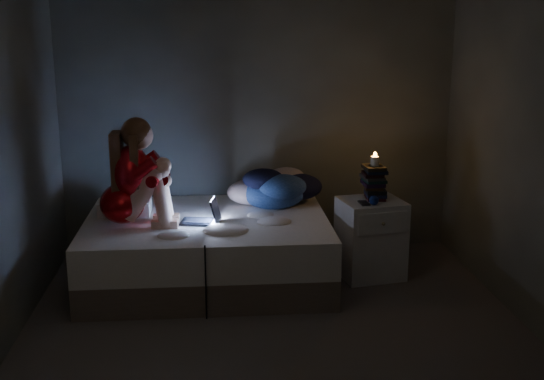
{
  "coord_description": "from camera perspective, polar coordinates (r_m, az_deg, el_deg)",
  "views": [
    {
      "loc": [
        -0.41,
        -4.33,
        2.16
      ],
      "look_at": [
        0.05,
        1.0,
        0.8
      ],
      "focal_mm": 45.12,
      "sensor_mm": 36.0,
      "label": 1
    }
  ],
  "objects": [
    {
      "name": "clothes_pile",
      "position": [
        5.97,
        0.11,
        0.35
      ],
      "size": [
        0.65,
        0.54,
        0.36
      ],
      "primitive_type": null,
      "rotation": [
        0.0,
        0.0,
        0.12
      ],
      "color": "navy",
      "rests_on": "bed"
    },
    {
      "name": "nightstand",
      "position": [
        5.87,
        8.22,
        -4.01
      ],
      "size": [
        0.58,
        0.53,
        0.67
      ],
      "primitive_type": "cube",
      "rotation": [
        0.0,
        0.0,
        0.19
      ],
      "color": "silver",
      "rests_on": "ground"
    },
    {
      "name": "candle",
      "position": [
        5.76,
        8.58,
        2.55
      ],
      "size": [
        0.07,
        0.07,
        0.08
      ],
      "primitive_type": "cylinder",
      "color": "beige",
      "rests_on": "book_stack"
    },
    {
      "name": "floor",
      "position": [
        4.86,
        0.44,
        -12.25
      ],
      "size": [
        3.6,
        3.8,
        0.02
      ],
      "primitive_type": "cube",
      "color": "#514944",
      "rests_on": "ground"
    },
    {
      "name": "phone",
      "position": [
        5.67,
        7.48,
        -1.05
      ],
      "size": [
        0.09,
        0.15,
        0.01
      ],
      "primitive_type": "cube",
      "rotation": [
        0.0,
        0.0,
        -0.12
      ],
      "color": "black",
      "rests_on": "nightstand"
    },
    {
      "name": "woman",
      "position": [
        5.46,
        -12.51,
        1.44
      ],
      "size": [
        0.54,
        0.36,
        0.87
      ],
      "primitive_type": null,
      "rotation": [
        0.0,
        0.0,
        -0.01
      ],
      "color": "#740A06",
      "rests_on": "bed"
    },
    {
      "name": "wall_back",
      "position": [
        6.31,
        -1.17,
        6.43
      ],
      "size": [
        3.6,
        0.02,
        2.6
      ],
      "primitive_type": "cube",
      "color": "#3B3F38",
      "rests_on": "ground"
    },
    {
      "name": "blue_orb",
      "position": [
        5.62,
        8.22,
        -0.85
      ],
      "size": [
        0.08,
        0.08,
        0.08
      ],
      "primitive_type": "sphere",
      "color": "#0B1A51",
      "rests_on": "nightstand"
    },
    {
      "name": "pillow",
      "position": [
        5.89,
        -12.16,
        -1.35
      ],
      "size": [
        0.42,
        0.3,
        0.12
      ],
      "primitive_type": "cube",
      "color": "white",
      "rests_on": "bed"
    },
    {
      "name": "bed",
      "position": [
        5.75,
        -5.4,
        -4.96
      ],
      "size": [
        1.99,
        1.49,
        0.55
      ],
      "primitive_type": null,
      "color": "silver",
      "rests_on": "ground"
    },
    {
      "name": "wall_front",
      "position": [
        2.6,
        4.46,
        -5.12
      ],
      "size": [
        3.6,
        0.02,
        2.6
      ],
      "primitive_type": "cube",
      "color": "#3B3F38",
      "rests_on": "ground"
    },
    {
      "name": "laptop",
      "position": [
        5.51,
        -6.06,
        -1.68
      ],
      "size": [
        0.34,
        0.27,
        0.22
      ],
      "primitive_type": null,
      "rotation": [
        0.0,
        0.0,
        -0.18
      ],
      "color": "black",
      "rests_on": "bed"
    },
    {
      "name": "book_stack",
      "position": [
        5.8,
        8.51,
        0.72
      ],
      "size": [
        0.19,
        0.25,
        0.3
      ],
      "primitive_type": null,
      "color": "black",
      "rests_on": "nightstand"
    }
  ]
}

